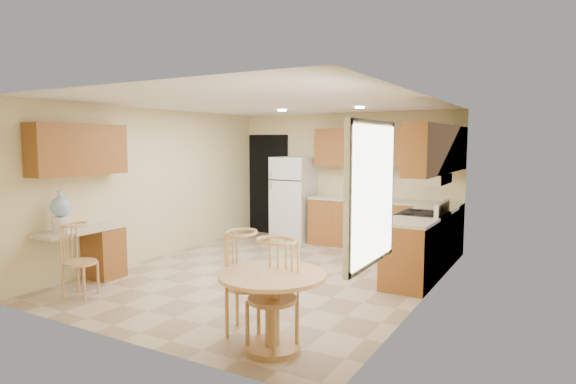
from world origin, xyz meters
The scene contains 30 objects.
floor centered at (0.00, 0.00, 0.00)m, with size 5.50×5.50×0.00m, color tan.
ceiling centered at (0.00, 0.00, 2.50)m, with size 4.50×5.50×0.02m, color white.
wall_back centered at (0.00, 2.75, 1.25)m, with size 4.50×0.02×2.50m, color beige.
wall_front centered at (0.00, -2.75, 1.25)m, with size 4.50×0.02×2.50m, color beige.
wall_left centered at (-2.25, 0.00, 1.25)m, with size 0.02×5.50×2.50m, color beige.
wall_right centered at (2.25, 0.00, 1.25)m, with size 0.02×5.50×2.50m, color beige.
doorway centered at (-1.75, 2.73, 1.05)m, with size 0.90×0.02×2.10m, color black.
base_cab_back centered at (0.88, 2.45, 0.43)m, with size 2.75×0.60×0.87m, color #9F5F28.
counter_back centered at (0.88, 2.45, 0.89)m, with size 2.75×0.63×0.04m, color beige.
base_cab_right_a centered at (1.95, 1.85, 0.43)m, with size 0.60×0.59×0.87m, color #9F5F28.
counter_right_a centered at (1.95, 1.85, 0.89)m, with size 0.63×0.59×0.04m, color beige.
base_cab_right_b centered at (1.95, 0.40, 0.43)m, with size 0.60×0.80×0.87m, color #9F5F28.
counter_right_b centered at (1.95, 0.40, 0.89)m, with size 0.63×0.80×0.04m, color beige.
upper_cab_back centered at (0.88, 2.58, 1.85)m, with size 2.75×0.33×0.70m, color #9F5F28.
upper_cab_right centered at (2.08, 1.21, 1.85)m, with size 0.33×2.42×0.70m, color #9F5F28.
upper_cab_left centered at (-2.08, -1.60, 1.85)m, with size 0.33×1.40×0.70m, color #9F5F28.
sink centered at (0.85, 2.45, 0.91)m, with size 0.78×0.44×0.01m, color silver.
range_hood centered at (2.00, 1.18, 1.42)m, with size 0.50×0.76×0.14m, color silver.
desk_pedestal centered at (-2.00, -1.32, 0.36)m, with size 0.48×0.42×0.72m, color #9F5F28.
desk_top centered at (-2.00, -1.70, 0.75)m, with size 0.50×1.20×0.04m, color beige.
window centered at (2.23, -1.85, 1.50)m, with size 0.06×1.12×1.30m.
can_light_a centered at (-0.50, 1.20, 2.48)m, with size 0.14×0.14×0.02m, color white.
can_light_b centered at (0.90, 1.20, 2.48)m, with size 0.14×0.14×0.02m, color white.
refrigerator centered at (-0.95, 2.40, 0.83)m, with size 0.73×0.71×1.66m.
stove centered at (1.92, 1.18, 0.47)m, with size 0.65×0.76×1.09m.
dining_table centered at (1.40, -2.20, 0.49)m, with size 1.01×1.01×0.75m.
chair_table_a centered at (0.95, -2.06, 0.64)m, with size 0.46×0.60×1.04m.
chair_table_b centered at (1.40, -2.30, 0.64)m, with size 0.46×0.47×1.05m.
chair_desk centered at (-1.55, -2.14, 0.56)m, with size 0.41×0.53×0.92m.
water_crock centered at (-2.00, -1.97, 1.02)m, with size 0.27×0.27×0.55m.
Camera 1 is at (3.69, -5.90, 1.96)m, focal length 30.00 mm.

